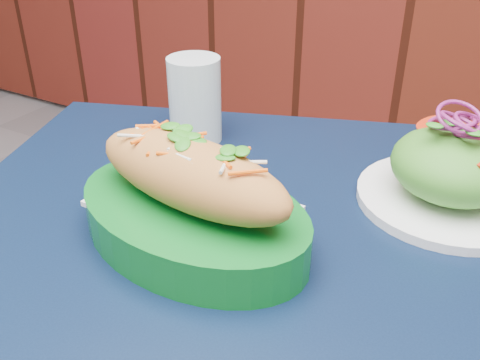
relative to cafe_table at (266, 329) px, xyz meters
The scene contains 4 objects.
cafe_table is the anchor object (origin of this frame).
banh_mi_basket 0.17m from the cafe_table, behind, with size 0.30×0.22×0.13m.
salad_plate 0.29m from the cafe_table, 59.10° to the left, with size 0.22×0.22×0.12m.
water_glass 0.36m from the cafe_table, 137.30° to the left, with size 0.08×0.08×0.13m, color silver.
Camera 1 is at (0.42, 1.10, 1.10)m, focal length 40.00 mm.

